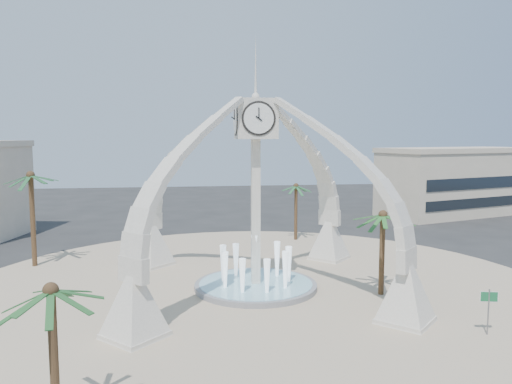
{
  "coord_description": "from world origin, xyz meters",
  "views": [
    {
      "loc": [
        -4.56,
        -31.45,
        9.9
      ],
      "look_at": [
        0.31,
        2.0,
        6.19
      ],
      "focal_mm": 35.0,
      "sensor_mm": 36.0,
      "label": 1
    }
  ],
  "objects": [
    {
      "name": "ground",
      "position": [
        0.0,
        0.0,
        0.0
      ],
      "size": [
        140.0,
        140.0,
        0.0
      ],
      "primitive_type": "plane",
      "color": "#282828",
      "rests_on": "ground"
    },
    {
      "name": "plaza",
      "position": [
        0.0,
        0.0,
        0.03
      ],
      "size": [
        40.0,
        40.0,
        0.06
      ],
      "primitive_type": "cylinder",
      "color": "tan",
      "rests_on": "ground"
    },
    {
      "name": "clock_tower",
      "position": [
        -0.0,
        -0.0,
        6.49
      ],
      "size": [
        17.94,
        17.94,
        16.3
      ],
      "color": "silver",
      "rests_on": "ground"
    },
    {
      "name": "fountain",
      "position": [
        0.0,
        0.0,
        0.29
      ],
      "size": [
        8.0,
        8.0,
        3.62
      ],
      "color": "gray",
      "rests_on": "ground"
    },
    {
      "name": "building_ne",
      "position": [
        30.0,
        28.0,
        4.31
      ],
      "size": [
        21.87,
        14.17,
        8.6
      ],
      "rotation": [
        0.0,
        0.0,
        0.31
      ],
      "color": "beige",
      "rests_on": "ground"
    },
    {
      "name": "palm_east",
      "position": [
        7.65,
        -2.35,
        5.05
      ],
      "size": [
        4.57,
        4.57,
        5.81
      ],
      "rotation": [
        0.0,
        0.0,
        0.32
      ],
      "color": "brown",
      "rests_on": "ground"
    },
    {
      "name": "palm_west",
      "position": [
        -16.03,
        8.19,
        6.93
      ],
      "size": [
        4.8,
        4.8,
        7.81
      ],
      "rotation": [
        0.0,
        0.0,
        -0.22
      ],
      "color": "brown",
      "rests_on": "ground"
    },
    {
      "name": "palm_north",
      "position": [
        6.09,
        15.01,
        5.19
      ],
      "size": [
        3.51,
        3.51,
        5.9
      ],
      "rotation": [
        0.0,
        0.0,
        -0.06
      ],
      "color": "brown",
      "rests_on": "ground"
    },
    {
      "name": "palm_south",
      "position": [
        -8.94,
        -14.77,
        4.84
      ],
      "size": [
        3.75,
        3.75,
        5.54
      ],
      "rotation": [
        0.0,
        0.0,
        0.15
      ],
      "color": "brown",
      "rests_on": "ground"
    },
    {
      "name": "street_sign",
      "position": [
        10.4,
        -9.3,
        1.72
      ],
      "size": [
        0.86,
        0.23,
        2.4
      ],
      "rotation": [
        0.0,
        0.0,
        -0.23
      ],
      "color": "slate",
      "rests_on": "ground"
    }
  ]
}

